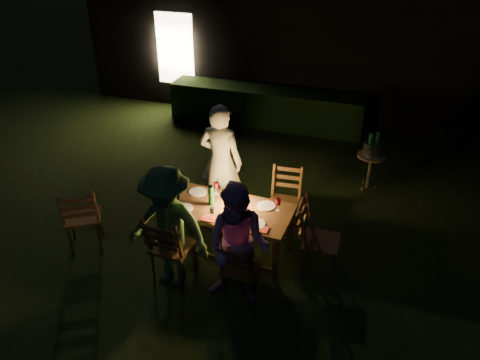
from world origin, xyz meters
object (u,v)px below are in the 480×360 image
(lantern, at_px, (233,197))
(bottle_table, at_px, (211,196))
(chair_near_left, at_px, (173,258))
(ice_bucket, at_px, (373,149))
(person_opp_right, at_px, (238,247))
(side_table, at_px, (371,159))
(bottle_bucket_b, at_px, (377,145))
(chair_near_right, at_px, (240,278))
(person_opp_left, at_px, (168,228))
(chair_end, at_px, (318,251))
(bottle_bucket_a, at_px, (370,147))
(chair_far_right, at_px, (284,211))
(chair_spare, at_px, (85,227))
(dining_table, at_px, (229,213))
(person_house_side, at_px, (221,162))
(chair_far_left, at_px, (221,198))

(lantern, bearing_deg, bottle_table, -172.58)
(chair_near_left, height_order, ice_bucket, chair_near_left)
(person_opp_right, relative_size, side_table, 2.50)
(bottle_bucket_b, bearing_deg, chair_near_right, -111.96)
(chair_near_left, relative_size, ice_bucket, 3.54)
(chair_near_left, distance_m, person_opp_left, 0.49)
(chair_near_left, distance_m, bottle_table, 0.95)
(chair_end, distance_m, side_table, 2.43)
(chair_near_right, xyz_separation_m, person_opp_left, (-0.90, -0.02, 0.54))
(person_opp_right, relative_size, bottle_bucket_a, 4.89)
(person_opp_left, xyz_separation_m, bottle_bucket_a, (2.07, 3.10, -0.03))
(chair_far_right, relative_size, person_opp_right, 0.62)
(bottle_table, bearing_deg, lantern, 7.42)
(chair_far_right, relative_size, chair_end, 0.92)
(side_table, bearing_deg, bottle_bucket_b, 38.66)
(chair_near_left, relative_size, bottle_bucket_a, 3.32)
(chair_spare, xyz_separation_m, ice_bucket, (3.55, 2.89, 0.42))
(side_table, bearing_deg, chair_spare, -140.93)
(dining_table, distance_m, person_opp_left, 0.95)
(person_house_side, height_order, side_table, person_house_side)
(chair_far_left, bearing_deg, ice_bucket, -135.25)
(chair_far_left, bearing_deg, chair_far_right, -174.18)
(person_house_side, relative_size, person_opp_left, 1.10)
(side_table, xyz_separation_m, bottle_bucket_b, (0.05, 0.04, 0.23))
(chair_near_left, xyz_separation_m, lantern, (0.53, 0.80, 0.53))
(chair_near_left, relative_size, chair_near_right, 1.17)
(side_table, bearing_deg, chair_far_right, -124.04)
(chair_near_right, relative_size, bottle_table, 3.24)
(chair_near_left, relative_size, chair_far_right, 1.09)
(chair_end, height_order, lantern, chair_end)
(person_opp_right, bearing_deg, bottle_bucket_a, 71.47)
(chair_near_left, height_order, lantern, chair_near_left)
(chair_far_right, height_order, bottle_table, same)
(person_house_side, bearing_deg, bottle_bucket_a, -142.06)
(bottle_bucket_a, relative_size, bottle_bucket_b, 1.00)
(chair_spare, bearing_deg, chair_near_right, -37.75)
(chair_spare, relative_size, side_table, 1.68)
(ice_bucket, bearing_deg, person_opp_left, -124.10)
(ice_bucket, distance_m, bottle_bucket_b, 0.08)
(chair_near_right, bearing_deg, lantern, 118.66)
(chair_far_left, xyz_separation_m, bottle_table, (0.17, -0.78, 0.53))
(person_house_side, height_order, lantern, person_house_side)
(chair_end, xyz_separation_m, side_table, (0.42, 2.38, 0.23))
(dining_table, bearing_deg, bottle_bucket_b, 56.52)
(chair_spare, xyz_separation_m, bottle_bucket_a, (3.50, 2.85, 0.47))
(chair_far_left, xyz_separation_m, lantern, (0.47, -0.74, 0.55))
(person_opp_right, relative_size, bottle_bucket_b, 4.89)
(dining_table, distance_m, chair_end, 1.27)
(chair_far_left, distance_m, bottle_table, 0.96)
(person_house_side, distance_m, lantern, 0.92)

